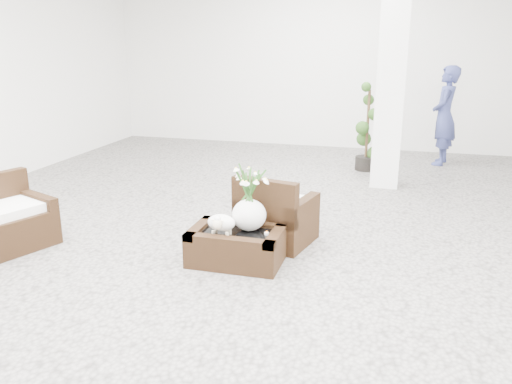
# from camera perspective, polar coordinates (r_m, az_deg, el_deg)

# --- Properties ---
(ground) EXTENTS (11.00, 11.00, 0.00)m
(ground) POSITION_cam_1_polar(r_m,az_deg,el_deg) (5.69, 0.27, -5.72)
(ground) COLOR gray
(ground) RESTS_ON ground
(column) EXTENTS (0.40, 0.40, 3.50)m
(column) POSITION_cam_1_polar(r_m,az_deg,el_deg) (7.89, 14.61, 13.07)
(column) COLOR white
(column) RESTS_ON ground
(coffee_table) EXTENTS (0.90, 0.60, 0.31)m
(coffee_table) POSITION_cam_1_polar(r_m,az_deg,el_deg) (5.21, -2.12, -6.02)
(coffee_table) COLOR #341F0F
(coffee_table) RESTS_ON ground
(sheep_figurine) EXTENTS (0.28, 0.23, 0.21)m
(sheep_figurine) POSITION_cam_1_polar(r_m,az_deg,el_deg) (5.06, -3.79, -3.55)
(sheep_figurine) COLOR white
(sheep_figurine) RESTS_ON coffee_table
(planter_narcissus) EXTENTS (0.44, 0.44, 0.80)m
(planter_narcissus) POSITION_cam_1_polar(r_m,az_deg,el_deg) (5.09, -0.77, 0.08)
(planter_narcissus) COLOR white
(planter_narcissus) RESTS_ON coffee_table
(tealight) EXTENTS (0.04, 0.04, 0.03)m
(tealight) POSITION_cam_1_polar(r_m,az_deg,el_deg) (5.09, 1.16, -4.50)
(tealight) COLOR white
(tealight) RESTS_ON coffee_table
(armchair) EXTENTS (0.86, 0.83, 0.77)m
(armchair) POSITION_cam_1_polar(r_m,az_deg,el_deg) (5.65, 2.30, -1.74)
(armchair) COLOR #341F0F
(armchair) RESTS_ON ground
(topiary) EXTENTS (0.38, 0.38, 1.43)m
(topiary) POSITION_cam_1_polar(r_m,az_deg,el_deg) (8.90, 12.04, 6.86)
(topiary) COLOR #234315
(topiary) RESTS_ON ground
(shopper) EXTENTS (0.51, 0.68, 1.70)m
(shopper) POSITION_cam_1_polar(r_m,az_deg,el_deg) (9.68, 19.83, 7.81)
(shopper) COLOR navy
(shopper) RESTS_ON ground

